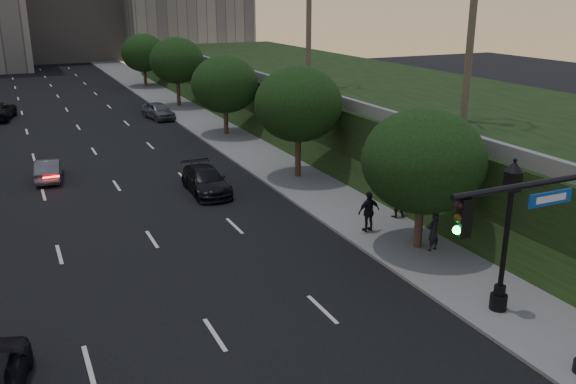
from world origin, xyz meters
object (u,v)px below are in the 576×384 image
sedan_mid_left (48,169)px  pedestrian_c (369,211)px  pedestrian_b (397,200)px  street_lamp (505,243)px  pedestrian_a (433,232)px  sedan_far_right (158,111)px  sedan_near_right (206,181)px  traffic_signal_mast (573,269)px

sedan_mid_left → pedestrian_c: pedestrian_c is taller
sedan_mid_left → pedestrian_b: (15.06, -14.44, 0.35)m
street_lamp → pedestrian_a: size_ratio=3.29×
street_lamp → sedan_far_right: street_lamp is taller
sedan_near_right → pedestrian_b: (7.24, -8.07, 0.30)m
street_lamp → sedan_far_right: (-2.49, 39.55, -1.89)m
traffic_signal_mast → street_lamp: 4.36m
sedan_mid_left → pedestrian_c: (12.77, -15.52, 0.46)m
traffic_signal_mast → pedestrian_b: bearing=74.5°
street_lamp → sedan_far_right: 39.67m
sedan_mid_left → sedan_near_right: bearing=147.6°
sedan_near_right → pedestrian_c: (4.95, -9.14, 0.41)m
sedan_mid_left → pedestrian_a: 23.33m
traffic_signal_mast → sedan_near_right: (-3.56, 21.31, -2.97)m
street_lamp → pedestrian_b: street_lamp is taller
sedan_near_right → pedestrian_b: size_ratio=2.85×
sedan_near_right → street_lamp: bearing=-71.9°
traffic_signal_mast → sedan_near_right: size_ratio=1.44×
street_lamp → pedestrian_a: street_lamp is taller
sedan_mid_left → pedestrian_c: size_ratio=2.05×
traffic_signal_mast → pedestrian_a: size_ratio=4.10×
traffic_signal_mast → sedan_near_right: bearing=99.5°
sedan_near_right → pedestrian_b: 10.84m
pedestrian_a → pedestrian_c: size_ratio=0.89×
street_lamp → pedestrian_c: bearing=91.2°
sedan_near_right → sedan_far_right: (2.62, 22.18, 0.04)m
pedestrian_c → sedan_mid_left: bearing=-52.2°
traffic_signal_mast → street_lamp: size_ratio=1.25×
pedestrian_b → pedestrian_c: size_ratio=0.88×
sedan_far_right → pedestrian_a: pedestrian_a is taller
street_lamp → pedestrian_a: 5.51m
sedan_far_right → traffic_signal_mast: bearing=-99.5°
street_lamp → pedestrian_a: bearing=77.6°
sedan_near_right → pedestrian_c: bearing=-59.9°
traffic_signal_mast → sedan_mid_left: (-11.38, 27.68, -3.02)m
sedan_near_right → sedan_far_right: sedan_far_right is taller
pedestrian_a → pedestrian_c: (-1.30, 3.09, 0.11)m
sedan_near_right → sedan_far_right: 22.33m
sedan_far_right → pedestrian_b: (4.61, -30.24, 0.26)m
sedan_near_right → pedestrian_a: bearing=-61.3°
street_lamp → pedestrian_c: (-0.17, 8.23, -1.52)m
sedan_far_right → sedan_mid_left: bearing=-134.2°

